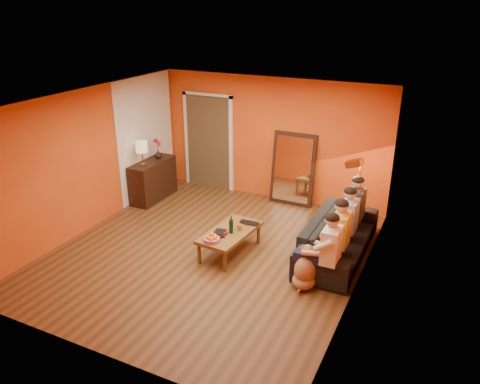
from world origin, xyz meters
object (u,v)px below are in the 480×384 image
at_px(sofa, 338,237).
at_px(dog, 306,267).
at_px(mirror_frame, 293,169).
at_px(person_far_right, 356,209).
at_px(person_mid_left, 340,235).
at_px(person_far_left, 331,251).
at_px(floor_lamp, 358,199).
at_px(coffee_table, 230,242).
at_px(vase, 158,154).
at_px(person_mid_right, 349,221).
at_px(sideboard, 153,180).
at_px(wine_bottle, 231,224).
at_px(tumbler, 239,227).
at_px(table_lamp, 142,154).
at_px(laptop, 248,224).

relative_size(sofa, dog, 3.55).
xyz_separation_m(mirror_frame, person_far_right, (1.58, -1.10, -0.15)).
bearing_deg(person_mid_left, person_far_left, -90.00).
bearing_deg(floor_lamp, person_mid_left, -79.23).
bearing_deg(coffee_table, vase, 152.56).
distance_m(sofa, person_mid_left, 0.54).
bearing_deg(person_mid_right, floor_lamp, 92.31).
height_order(sideboard, floor_lamp, floor_lamp).
distance_m(sideboard, person_mid_left, 4.52).
bearing_deg(dog, sideboard, 140.36).
distance_m(floor_lamp, person_far_right, 0.22).
relative_size(mirror_frame, sofa, 0.66).
height_order(wine_bottle, tumbler, wine_bottle).
bearing_deg(person_far_left, wine_bottle, 173.09).
relative_size(table_lamp, floor_lamp, 0.35).
distance_m(person_mid_right, laptop, 1.70).
bearing_deg(person_far_left, floor_lamp, 90.93).
xyz_separation_m(dog, person_mid_right, (0.33, 1.22, 0.29)).
height_order(coffee_table, wine_bottle, wine_bottle).
height_order(sofa, vase, vase).
bearing_deg(person_far_right, coffee_table, -142.30).
bearing_deg(vase, laptop, -25.42).
distance_m(sofa, tumbler, 1.67).
height_order(mirror_frame, person_far_right, mirror_frame).
bearing_deg(sideboard, tumbler, -25.57).
bearing_deg(wine_bottle, person_mid_right, 26.96).
height_order(floor_lamp, person_far_right, floor_lamp).
height_order(person_far_left, person_far_right, same).
bearing_deg(laptop, person_far_left, -21.99).
bearing_deg(laptop, table_lamp, 163.34).
relative_size(table_lamp, tumbler, 5.01).
height_order(person_far_left, person_mid_left, same).
height_order(coffee_table, laptop, laptop).
distance_m(sideboard, tumbler, 2.99).
bearing_deg(coffee_table, sofa, 29.26).
height_order(tumbler, laptop, tumbler).
xyz_separation_m(sofa, person_far_right, (0.13, 0.65, 0.27)).
bearing_deg(table_lamp, sideboard, 90.00).
bearing_deg(laptop, sofa, 13.39).
height_order(sofa, person_far_right, person_far_right).
relative_size(coffee_table, wine_bottle, 3.94).
bearing_deg(table_lamp, floor_lamp, 6.22).
distance_m(dog, vase, 4.57).
xyz_separation_m(sideboard, laptop, (2.75, -1.06, 0.01)).
distance_m(table_lamp, tumbler, 2.94).
height_order(coffee_table, tumbler, tumbler).
xyz_separation_m(sideboard, coffee_table, (2.57, -1.41, -0.21)).
bearing_deg(coffee_table, laptop, 68.15).
height_order(sideboard, dog, sideboard).
bearing_deg(sideboard, dog, -23.92).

